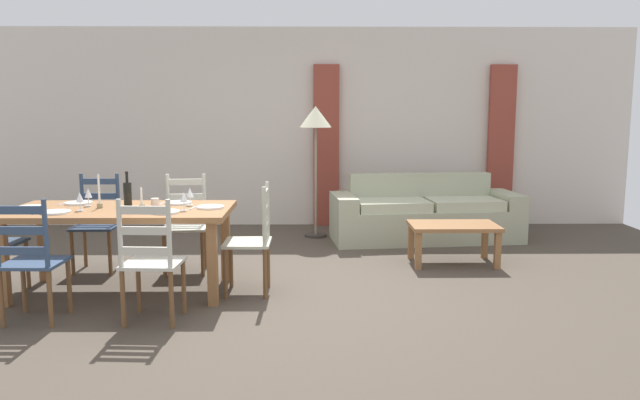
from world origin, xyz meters
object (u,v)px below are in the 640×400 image
(dining_chair_far_right, at_px, (186,224))
(wine_glass_near_left, at_px, (80,198))
(couch, at_px, (424,216))
(dining_chair_far_left, at_px, (97,223))
(coffee_table, at_px, (453,230))
(wine_bottle, at_px, (128,194))
(coffee_cup_primary, at_px, (155,203))
(wine_glass_far_right, at_px, (190,193))
(wine_glass_near_right, at_px, (184,198))
(wine_glass_far_left, at_px, (88,194))
(standing_lamp, at_px, (316,125))
(dining_chair_near_left, at_px, (31,261))
(dining_chair_head_east, at_px, (253,239))
(dining_table, at_px, (120,218))
(dining_chair_near_right, at_px, (151,261))

(dining_chair_far_right, height_order, wine_glass_near_left, dining_chair_far_right)
(wine_glass_near_left, distance_m, couch, 4.11)
(dining_chair_far_left, height_order, coffee_table, dining_chair_far_left)
(wine_bottle, distance_m, coffee_cup_primary, 0.27)
(dining_chair_far_right, distance_m, coffee_cup_primary, 0.82)
(wine_glass_far_right, xyz_separation_m, coffee_table, (2.55, 0.84, -0.51))
(couch, bearing_deg, wine_glass_far_right, -140.33)
(wine_glass_near_right, distance_m, wine_glass_far_left, 0.94)
(wine_glass_far_right, height_order, standing_lamp, standing_lamp)
(dining_chair_near_left, height_order, dining_chair_far_right, same)
(dining_chair_near_left, relative_size, dining_chair_head_east, 1.00)
(wine_glass_far_right, bearing_deg, couch, 39.67)
(wine_glass_far_left, distance_m, coffee_cup_primary, 0.64)
(wine_bottle, bearing_deg, dining_chair_near_left, -121.66)
(wine_bottle, bearing_deg, dining_table, -144.61)
(dining_chair_near_right, relative_size, wine_bottle, 3.04)
(dining_chair_far_left, distance_m, wine_glass_near_right, 1.46)
(wine_glass_near_right, bearing_deg, couch, 43.52)
(wine_bottle, xyz_separation_m, wine_glass_far_right, (0.52, 0.11, -0.01))
(wine_glass_near_left, height_order, standing_lamp, standing_lamp)
(coffee_cup_primary, height_order, standing_lamp, standing_lamp)
(dining_chair_near_right, relative_size, coffee_table, 1.07)
(wine_bottle, relative_size, standing_lamp, 0.19)
(dining_chair_head_east, distance_m, standing_lamp, 2.64)
(dining_chair_far_left, height_order, dining_chair_far_right, same)
(wine_glass_near_left, bearing_deg, dining_table, 24.91)
(coffee_cup_primary, bearing_deg, standing_lamp, 59.81)
(dining_table, bearing_deg, wine_glass_near_left, -155.09)
(wine_glass_far_left, bearing_deg, coffee_cup_primary, -13.17)
(dining_chair_far_right, xyz_separation_m, coffee_cup_primary, (-0.10, -0.75, 0.32))
(dining_table, distance_m, dining_chair_head_east, 1.17)
(dining_chair_near_right, distance_m, dining_chair_head_east, 1.03)
(dining_chair_near_right, bearing_deg, wine_glass_far_right, 82.75)
(dining_chair_far_left, bearing_deg, coffee_cup_primary, -45.51)
(dining_table, height_order, wine_glass_far_right, wine_glass_far_right)
(dining_chair_head_east, xyz_separation_m, wine_bottle, (-1.09, 0.06, 0.39))
(dining_chair_far_left, relative_size, coffee_table, 1.07)
(couch, relative_size, coffee_table, 2.62)
(dining_chair_near_right, relative_size, couch, 0.41)
(coffee_cup_primary, distance_m, standing_lamp, 2.85)
(dining_table, distance_m, coffee_cup_primary, 0.34)
(dining_chair_far_right, bearing_deg, dining_chair_near_left, -119.54)
(dining_chair_near_right, relative_size, dining_chair_head_east, 1.00)
(standing_lamp, bearing_deg, dining_chair_near_left, -124.26)
(wine_glass_near_right, bearing_deg, dining_chair_far_left, 138.92)
(wine_glass_far_left, distance_m, wine_glass_far_right, 0.89)
(wine_glass_near_left, bearing_deg, coffee_table, 18.11)
(dining_chair_far_right, relative_size, wine_glass_far_right, 5.96)
(couch, bearing_deg, dining_table, -144.20)
(wine_glass_near_left, bearing_deg, standing_lamp, 51.59)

